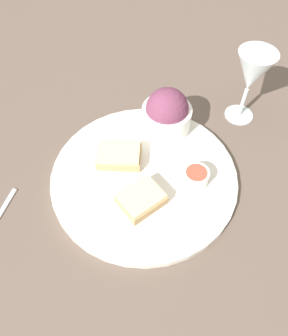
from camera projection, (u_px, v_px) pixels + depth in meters
The scene contains 7 objects.
ground_plane at pixel (144, 179), 0.62m from camera, with size 4.00×4.00×0.00m, color brown.
dinner_plate at pixel (144, 176), 0.61m from camera, with size 0.35×0.35×0.01m.
salad_bowl at pixel (167, 113), 0.65m from camera, with size 0.10×0.10×0.09m.
sauce_ramekin at pixel (196, 176), 0.59m from camera, with size 0.05×0.05×0.03m.
cheese_toast_near at pixel (119, 155), 0.62m from camera, with size 0.09×0.08×0.03m.
cheese_toast_far at pixel (141, 199), 0.56m from camera, with size 0.09×0.08×0.03m.
wine_glass at pixel (252, 74), 0.63m from camera, with size 0.07×0.07×0.16m.
Camera 1 is at (-0.08, -0.34, 0.51)m, focal length 35.00 mm.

